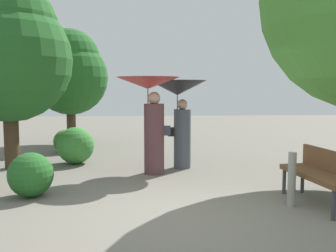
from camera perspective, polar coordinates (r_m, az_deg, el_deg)
The scene contains 10 objects.
ground_plane at distance 5.50m, azimuth 2.19°, elevation -13.17°, with size 40.00×40.00×0.00m, color #6B665B.
person_left at distance 7.85m, azimuth -2.67°, elevation 3.29°, with size 1.32×1.32×2.02m.
person_right at distance 8.41m, azimuth 1.62°, elevation 3.77°, with size 1.30×1.30×1.96m.
park_bench at distance 6.26m, azimuth 22.19°, elevation -6.42°, with size 0.69×1.55×0.83m.
tree_near_left at distance 12.51m, azimuth -14.56°, elevation 7.97°, with size 2.39×2.39×3.68m.
tree_mid_left at distance 9.11m, azimuth -22.98°, elevation 10.55°, with size 2.76×2.76×4.17m.
bush_path_right at distance 6.64m, azimuth -20.00°, elevation -6.93°, with size 0.74×0.74×0.74m, color #235B23.
bush_behind_bench at distance 9.24m, azimuth -13.78°, elevation -2.88°, with size 0.87×0.87×0.87m, color #387F33.
bush_far_side at distance 10.92m, azimuth -15.27°, elevation -2.25°, with size 0.64×0.64×0.64m, color #2D6B28.
path_marker_post at distance 6.05m, azimuth 18.17°, elevation -7.65°, with size 0.12×0.12×0.82m, color gray.
Camera 1 is at (-0.54, -5.18, 1.77)m, focal length 40.43 mm.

